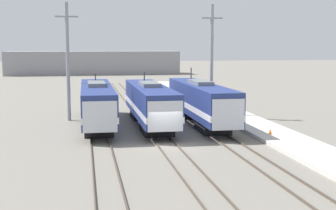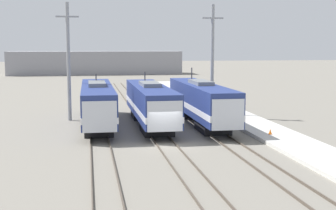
{
  "view_description": "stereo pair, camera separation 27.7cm",
  "coord_description": "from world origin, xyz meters",
  "px_view_note": "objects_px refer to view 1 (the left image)",
  "views": [
    {
      "loc": [
        -5.99,
        -34.22,
        7.47
      ],
      "look_at": [
        0.91,
        4.5,
        2.51
      ],
      "focal_mm": 50.0,
      "sensor_mm": 36.0,
      "label": 1
    },
    {
      "loc": [
        -5.72,
        -34.27,
        7.47
      ],
      "look_at": [
        0.91,
        4.5,
        2.51
      ],
      "focal_mm": 50.0,
      "sensor_mm": 36.0,
      "label": 2
    }
  ],
  "objects_px": {
    "locomotive_center": "(150,104)",
    "traffic_cone": "(270,131)",
    "catenary_tower_left": "(68,61)",
    "locomotive_far_right": "(201,102)",
    "catenary_tower_right": "(212,60)",
    "locomotive_far_left": "(97,104)"
  },
  "relations": [
    {
      "from": "locomotive_far_right",
      "to": "catenary_tower_right",
      "type": "height_order",
      "value": "catenary_tower_right"
    },
    {
      "from": "traffic_cone",
      "to": "catenary_tower_left",
      "type": "bearing_deg",
      "value": 143.89
    },
    {
      "from": "locomotive_far_right",
      "to": "catenary_tower_left",
      "type": "height_order",
      "value": "catenary_tower_left"
    },
    {
      "from": "traffic_cone",
      "to": "locomotive_far_left",
      "type": "bearing_deg",
      "value": 149.65
    },
    {
      "from": "locomotive_center",
      "to": "catenary_tower_left",
      "type": "distance_m",
      "value": 9.79
    },
    {
      "from": "locomotive_far_left",
      "to": "catenary_tower_right",
      "type": "distance_m",
      "value": 13.33
    },
    {
      "from": "locomotive_center",
      "to": "catenary_tower_right",
      "type": "height_order",
      "value": "catenary_tower_right"
    },
    {
      "from": "locomotive_center",
      "to": "catenary_tower_left",
      "type": "relative_size",
      "value": 1.5
    },
    {
      "from": "locomotive_center",
      "to": "traffic_cone",
      "type": "distance_m",
      "value": 11.65
    },
    {
      "from": "locomotive_far_right",
      "to": "traffic_cone",
      "type": "bearing_deg",
      "value": -62.13
    },
    {
      "from": "catenary_tower_right",
      "to": "locomotive_far_right",
      "type": "bearing_deg",
      "value": -115.96
    },
    {
      "from": "catenary_tower_left",
      "to": "traffic_cone",
      "type": "relative_size",
      "value": 25.77
    },
    {
      "from": "locomotive_center",
      "to": "catenary_tower_left",
      "type": "xyz_separation_m",
      "value": [
        -7.64,
        4.69,
        3.93
      ]
    },
    {
      "from": "locomotive_far_right",
      "to": "traffic_cone",
      "type": "height_order",
      "value": "locomotive_far_right"
    },
    {
      "from": "locomotive_far_right",
      "to": "locomotive_far_left",
      "type": "bearing_deg",
      "value": 176.36
    },
    {
      "from": "locomotive_far_right",
      "to": "catenary_tower_left",
      "type": "relative_size",
      "value": 1.54
    },
    {
      "from": "locomotive_far_left",
      "to": "traffic_cone",
      "type": "distance_m",
      "value": 16.09
    },
    {
      "from": "locomotive_center",
      "to": "locomotive_far_right",
      "type": "height_order",
      "value": "locomotive_far_right"
    },
    {
      "from": "locomotive_center",
      "to": "traffic_cone",
      "type": "bearing_deg",
      "value": -39.67
    },
    {
      "from": "traffic_cone",
      "to": "locomotive_center",
      "type": "bearing_deg",
      "value": 140.33
    },
    {
      "from": "locomotive_far_right",
      "to": "locomotive_center",
      "type": "bearing_deg",
      "value": -178.89
    },
    {
      "from": "locomotive_center",
      "to": "traffic_cone",
      "type": "xyz_separation_m",
      "value": [
        8.88,
        -7.37,
        -1.59
      ]
    }
  ]
}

